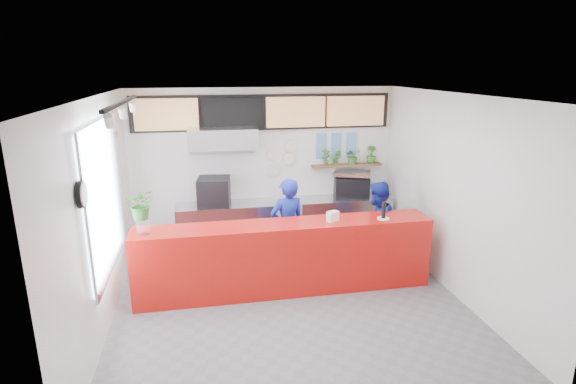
# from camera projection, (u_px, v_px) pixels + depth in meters

# --- Properties ---
(floor) EXTENTS (5.00, 5.00, 0.00)m
(floor) POSITION_uv_depth(u_px,v_px,m) (290.00, 302.00, 6.63)
(floor) COLOR slate
(floor) RESTS_ON ground
(ceiling) EXTENTS (5.00, 5.00, 0.00)m
(ceiling) POSITION_uv_depth(u_px,v_px,m) (291.00, 96.00, 5.82)
(ceiling) COLOR silver
(wall_back) EXTENTS (5.00, 0.00, 5.00)m
(wall_back) POSITION_uv_depth(u_px,v_px,m) (265.00, 167.00, 8.59)
(wall_back) COLOR white
(wall_back) RESTS_ON ground
(wall_left) EXTENTS (0.00, 5.00, 5.00)m
(wall_left) POSITION_uv_depth(u_px,v_px,m) (100.00, 217.00, 5.77)
(wall_left) COLOR white
(wall_left) RESTS_ON ground
(wall_right) EXTENTS (0.00, 5.00, 5.00)m
(wall_right) POSITION_uv_depth(u_px,v_px,m) (455.00, 196.00, 6.68)
(wall_right) COLOR white
(wall_right) RESTS_ON ground
(service_counter) EXTENTS (4.50, 0.60, 1.10)m
(service_counter) POSITION_uv_depth(u_px,v_px,m) (285.00, 257.00, 6.86)
(service_counter) COLOR red
(service_counter) RESTS_ON ground
(cream_band) EXTENTS (5.00, 0.02, 0.80)m
(cream_band) POSITION_uv_depth(u_px,v_px,m) (264.00, 109.00, 8.28)
(cream_band) COLOR beige
(cream_band) RESTS_ON wall_back
(prep_bench) EXTENTS (1.80, 0.60, 0.90)m
(prep_bench) POSITION_uv_depth(u_px,v_px,m) (226.00, 227.00, 8.44)
(prep_bench) COLOR #B2B5BA
(prep_bench) RESTS_ON ground
(panini_oven) EXTENTS (0.64, 0.64, 0.51)m
(panini_oven) POSITION_uv_depth(u_px,v_px,m) (214.00, 191.00, 8.22)
(panini_oven) COLOR black
(panini_oven) RESTS_ON prep_bench
(extraction_hood) EXTENTS (1.20, 0.70, 0.35)m
(extraction_hood) POSITION_uv_depth(u_px,v_px,m) (223.00, 138.00, 7.94)
(extraction_hood) COLOR #B2B5BA
(extraction_hood) RESTS_ON ceiling
(hood_lip) EXTENTS (1.20, 0.69, 0.31)m
(hood_lip) POSITION_uv_depth(u_px,v_px,m) (223.00, 149.00, 7.99)
(hood_lip) COLOR #B2B5BA
(hood_lip) RESTS_ON ceiling
(right_bench) EXTENTS (1.80, 0.60, 0.90)m
(right_bench) POSITION_uv_depth(u_px,v_px,m) (343.00, 219.00, 8.86)
(right_bench) COLOR #B2B5BA
(right_bench) RESTS_ON ground
(espresso_machine) EXTENTS (0.72, 0.58, 0.42)m
(espresso_machine) POSITION_uv_depth(u_px,v_px,m) (351.00, 187.00, 8.71)
(espresso_machine) COLOR black
(espresso_machine) RESTS_ON right_bench
(espresso_tray) EXTENTS (0.82, 0.71, 0.06)m
(espresso_tray) POSITION_uv_depth(u_px,v_px,m) (352.00, 173.00, 8.64)
(espresso_tray) COLOR #BABDC2
(espresso_tray) RESTS_ON espresso_machine
(herb_shelf) EXTENTS (1.40, 0.18, 0.04)m
(herb_shelf) POSITION_uv_depth(u_px,v_px,m) (347.00, 165.00, 8.79)
(herb_shelf) COLOR brown
(herb_shelf) RESTS_ON wall_back
(menu_board_far_left) EXTENTS (1.10, 0.10, 0.55)m
(menu_board_far_left) POSITION_uv_depth(u_px,v_px,m) (166.00, 115.00, 7.87)
(menu_board_far_left) COLOR tan
(menu_board_far_left) RESTS_ON wall_back
(menu_board_mid_left) EXTENTS (1.10, 0.10, 0.55)m
(menu_board_mid_left) POSITION_uv_depth(u_px,v_px,m) (233.00, 113.00, 8.08)
(menu_board_mid_left) COLOR black
(menu_board_mid_left) RESTS_ON wall_back
(menu_board_mid_right) EXTENTS (1.10, 0.10, 0.55)m
(menu_board_mid_right) POSITION_uv_depth(u_px,v_px,m) (296.00, 112.00, 8.30)
(menu_board_mid_right) COLOR tan
(menu_board_mid_right) RESTS_ON wall_back
(menu_board_far_right) EXTENTS (1.10, 0.10, 0.55)m
(menu_board_far_right) POSITION_uv_depth(u_px,v_px,m) (355.00, 111.00, 8.51)
(menu_board_far_right) COLOR tan
(menu_board_far_right) RESTS_ON wall_back
(soffit) EXTENTS (4.80, 0.04, 0.65)m
(soffit) POSITION_uv_depth(u_px,v_px,m) (265.00, 112.00, 8.27)
(soffit) COLOR black
(soffit) RESTS_ON wall_back
(window_pane) EXTENTS (0.04, 2.20, 1.90)m
(window_pane) POSITION_uv_depth(u_px,v_px,m) (105.00, 195.00, 6.00)
(window_pane) COLOR silver
(window_pane) RESTS_ON wall_left
(window_frame) EXTENTS (0.03, 2.30, 2.00)m
(window_frame) POSITION_uv_depth(u_px,v_px,m) (107.00, 195.00, 6.01)
(window_frame) COLOR #B2B5BA
(window_frame) RESTS_ON wall_left
(wall_clock_rim) EXTENTS (0.05, 0.30, 0.30)m
(wall_clock_rim) POSITION_uv_depth(u_px,v_px,m) (81.00, 194.00, 4.78)
(wall_clock_rim) COLOR black
(wall_clock_rim) RESTS_ON wall_left
(wall_clock_face) EXTENTS (0.02, 0.26, 0.26)m
(wall_clock_face) POSITION_uv_depth(u_px,v_px,m) (84.00, 194.00, 4.78)
(wall_clock_face) COLOR white
(wall_clock_face) RESTS_ON wall_left
(track_rail) EXTENTS (0.05, 2.40, 0.04)m
(track_rail) POSITION_uv_depth(u_px,v_px,m) (121.00, 103.00, 5.45)
(track_rail) COLOR black
(track_rail) RESTS_ON ceiling
(dec_plate_a) EXTENTS (0.24, 0.03, 0.24)m
(dec_plate_a) POSITION_uv_depth(u_px,v_px,m) (273.00, 155.00, 8.52)
(dec_plate_a) COLOR silver
(dec_plate_a) RESTS_ON wall_back
(dec_plate_b) EXTENTS (0.24, 0.03, 0.24)m
(dec_plate_b) POSITION_uv_depth(u_px,v_px,m) (288.00, 159.00, 8.60)
(dec_plate_b) COLOR silver
(dec_plate_b) RESTS_ON wall_back
(dec_plate_c) EXTENTS (0.24, 0.03, 0.24)m
(dec_plate_c) POSITION_uv_depth(u_px,v_px,m) (273.00, 170.00, 8.60)
(dec_plate_c) COLOR silver
(dec_plate_c) RESTS_ON wall_back
(dec_plate_d) EXTENTS (0.24, 0.03, 0.24)m
(dec_plate_d) POSITION_uv_depth(u_px,v_px,m) (291.00, 146.00, 8.54)
(dec_plate_d) COLOR silver
(dec_plate_d) RESTS_ON wall_back
(photo_frame_a) EXTENTS (0.20, 0.02, 0.25)m
(photo_frame_a) POSITION_uv_depth(u_px,v_px,m) (321.00, 140.00, 8.64)
(photo_frame_a) COLOR #598CBF
(photo_frame_a) RESTS_ON wall_back
(photo_frame_b) EXTENTS (0.20, 0.02, 0.25)m
(photo_frame_b) POSITION_uv_depth(u_px,v_px,m) (336.00, 139.00, 8.69)
(photo_frame_b) COLOR #598CBF
(photo_frame_b) RESTS_ON wall_back
(photo_frame_c) EXTENTS (0.20, 0.02, 0.25)m
(photo_frame_c) POSITION_uv_depth(u_px,v_px,m) (351.00, 139.00, 8.75)
(photo_frame_c) COLOR #598CBF
(photo_frame_c) RESTS_ON wall_back
(photo_frame_d) EXTENTS (0.20, 0.02, 0.25)m
(photo_frame_d) POSITION_uv_depth(u_px,v_px,m) (321.00, 153.00, 8.70)
(photo_frame_d) COLOR #598CBF
(photo_frame_d) RESTS_ON wall_back
(photo_frame_e) EXTENTS (0.20, 0.02, 0.25)m
(photo_frame_e) POSITION_uv_depth(u_px,v_px,m) (336.00, 152.00, 8.76)
(photo_frame_e) COLOR #598CBF
(photo_frame_e) RESTS_ON wall_back
(photo_frame_f) EXTENTS (0.20, 0.02, 0.25)m
(photo_frame_f) POSITION_uv_depth(u_px,v_px,m) (351.00, 152.00, 8.81)
(photo_frame_f) COLOR #598CBF
(photo_frame_f) RESTS_ON wall_back
(staff_center) EXTENTS (0.68, 0.53, 1.65)m
(staff_center) POSITION_uv_depth(u_px,v_px,m) (287.00, 227.00, 7.35)
(staff_center) COLOR navy
(staff_center) RESTS_ON ground
(staff_right) EXTENTS (0.95, 0.92, 1.54)m
(staff_right) POSITION_uv_depth(u_px,v_px,m) (376.00, 227.00, 7.53)
(staff_right) COLOR navy
(staff_right) RESTS_ON ground
(herb_a) EXTENTS (0.17, 0.12, 0.32)m
(herb_a) POSITION_uv_depth(u_px,v_px,m) (326.00, 157.00, 8.66)
(herb_a) COLOR #326A25
(herb_a) RESTS_ON herb_shelf
(herb_b) EXTENTS (0.19, 0.17, 0.29)m
(herb_b) POSITION_uv_depth(u_px,v_px,m) (337.00, 157.00, 8.71)
(herb_b) COLOR #326A25
(herb_b) RESTS_ON herb_shelf
(herb_c) EXTENTS (0.37, 0.34, 0.33)m
(herb_c) POSITION_uv_depth(u_px,v_px,m) (353.00, 156.00, 8.76)
(herb_c) COLOR #326A25
(herb_c) RESTS_ON herb_shelf
(herb_d) EXTENTS (0.20, 0.18, 0.34)m
(herb_d) POSITION_uv_depth(u_px,v_px,m) (371.00, 155.00, 8.83)
(herb_d) COLOR #326A25
(herb_d) RESTS_ON herb_shelf
(glass_vase) EXTENTS (0.18, 0.18, 0.22)m
(glass_vase) POSITION_uv_depth(u_px,v_px,m) (143.00, 227.00, 6.25)
(glass_vase) COLOR white
(glass_vase) RESTS_ON service_counter
(basil_vase) EXTENTS (0.41, 0.36, 0.43)m
(basil_vase) POSITION_uv_depth(u_px,v_px,m) (141.00, 204.00, 6.17)
(basil_vase) COLOR #326A25
(basil_vase) RESTS_ON glass_vase
(napkin_holder) EXTENTS (0.20, 0.17, 0.15)m
(napkin_holder) POSITION_uv_depth(u_px,v_px,m) (333.00, 216.00, 6.80)
(napkin_holder) COLOR white
(napkin_holder) RESTS_ON service_counter
(white_plate) EXTENTS (0.24, 0.24, 0.01)m
(white_plate) POSITION_uv_depth(u_px,v_px,m) (383.00, 218.00, 6.91)
(white_plate) COLOR white
(white_plate) RESTS_ON service_counter
(pepper_mill) EXTENTS (0.07, 0.07, 0.26)m
(pepper_mill) POSITION_uv_depth(u_px,v_px,m) (384.00, 210.00, 6.87)
(pepper_mill) COLOR black
(pepper_mill) RESTS_ON white_plate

